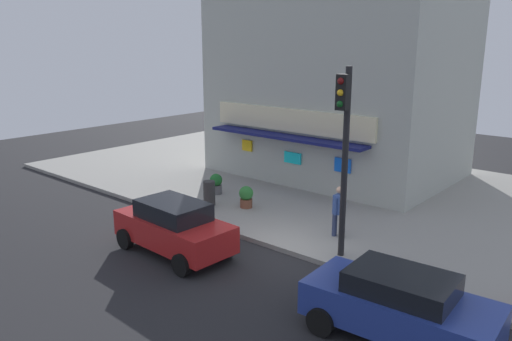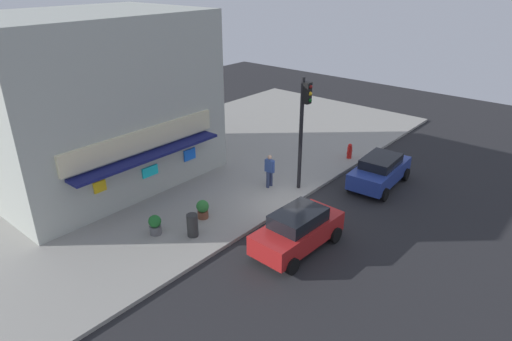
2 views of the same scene
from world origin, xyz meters
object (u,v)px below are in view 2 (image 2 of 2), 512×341
Objects in this scene: pedestrian at (270,169)px; trash_can at (192,225)px; traffic_light at (303,120)px; parked_car_red at (298,230)px; parked_car_blue at (380,171)px; potted_plant_by_window at (155,224)px; fire_hydrant at (350,151)px; potted_plant_by_doorway at (203,209)px.

trash_can is at bearing -175.51° from pedestrian.
traffic_light reaches higher than trash_can.
parked_car_red is 0.98× the size of parked_car_blue.
potted_plant_by_window is (-7.11, 2.09, -3.03)m from traffic_light.
potted_plant_by_window is (-6.29, 0.82, -0.49)m from pedestrian.
trash_can is 0.24× the size of parked_car_red.
parked_car_blue is (7.14, 0.11, -0.03)m from parked_car_red.
trash_can is at bearing -54.82° from potted_plant_by_window.
pedestrian is at bearing 122.74° from traffic_light.
traffic_light is 2.96m from pedestrian.
trash_can reaches higher than potted_plant_by_window.
fire_hydrant is 5.85m from pedestrian.
parked_car_red is at bearing -179.11° from parked_car_blue.
traffic_light is at bearing -17.38° from potted_plant_by_doorway.
pedestrian reaches higher than trash_can.
fire_hydrant is at bearing -3.92° from trash_can.
pedestrian is 4.22m from potted_plant_by_doorway.
parked_car_red is at bearing -146.28° from traffic_light.
potted_plant_by_window is at bearing 125.18° from trash_can.
potted_plant_by_window is at bearing 166.04° from potted_plant_by_doorway.
parked_car_blue is at bearing -124.25° from fire_hydrant.
fire_hydrant is at bearing 55.75° from parked_car_blue.
potted_plant_by_doorway is 9.07m from parked_car_blue.
potted_plant_by_window is (-2.11, 0.52, -0.01)m from potted_plant_by_doorway.
trash_can is 5.45m from pedestrian.
parked_car_blue is at bearing -24.83° from potted_plant_by_window.
potted_plant_by_window is at bearing 170.51° from fire_hydrant.
pedestrian is at bearing 134.92° from parked_car_blue.
fire_hydrant is 10.00m from potted_plant_by_doorway.
fire_hydrant is at bearing 17.37° from parked_car_red.
traffic_light is 5.71× the size of trash_can.
potted_plant_by_doorway is at bearing 175.99° from pedestrian.
traffic_light is at bearing -179.03° from fire_hydrant.
parked_car_red is at bearing -57.85° from potted_plant_by_window.
pedestrian is at bearing -7.41° from potted_plant_by_window.
potted_plant_by_window is at bearing 163.62° from traffic_light.
traffic_light reaches higher than potted_plant_by_window.
fire_hydrant is at bearing -11.76° from pedestrian.
potted_plant_by_doorway is 0.99× the size of potted_plant_by_window.
potted_plant_by_doorway is 0.20× the size of parked_car_blue.
potted_plant_by_window reaches higher than potted_plant_by_doorway.
pedestrian is at bearing 50.74° from parked_car_red.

